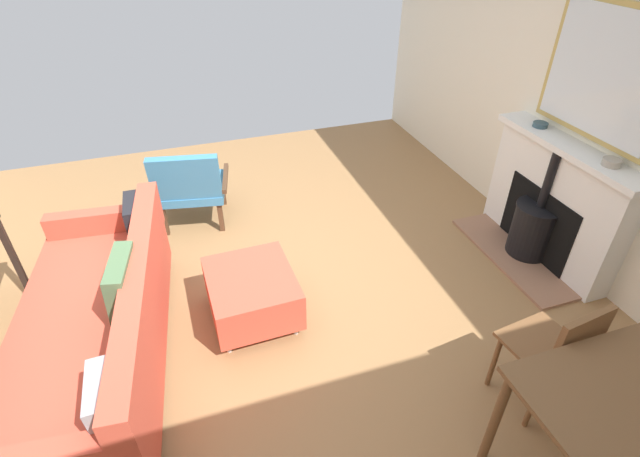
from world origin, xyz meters
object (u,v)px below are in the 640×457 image
(mantel_bowl_far, at_px, (612,162))
(mantel_bowl_near, at_px, (540,124))
(dining_chair_near_fireplace, at_px, (558,349))
(fireplace, at_px, (548,209))
(sofa, at_px, (99,329))
(armchair_accent, at_px, (190,185))
(ottoman, at_px, (252,292))

(mantel_bowl_far, bearing_deg, mantel_bowl_near, -90.00)
(mantel_bowl_near, relative_size, dining_chair_near_fireplace, 0.14)
(fireplace, height_order, dining_chair_near_fireplace, fireplace)
(fireplace, xyz_separation_m, sofa, (3.53, 0.13, -0.11))
(sofa, relative_size, dining_chair_near_fireplace, 2.52)
(mantel_bowl_far, bearing_deg, armchair_accent, -31.96)
(mantel_bowl_near, height_order, armchair_accent, mantel_bowl_near)
(dining_chair_near_fireplace, bearing_deg, armchair_accent, -56.56)
(fireplace, relative_size, mantel_bowl_near, 11.70)
(sofa, relative_size, ottoman, 3.11)
(dining_chair_near_fireplace, bearing_deg, mantel_bowl_near, -122.93)
(armchair_accent, bearing_deg, mantel_bowl_far, 148.04)
(ottoman, relative_size, dining_chair_near_fireplace, 0.81)
(sofa, xyz_separation_m, ottoman, (-1.00, -0.14, -0.11))
(sofa, xyz_separation_m, armchair_accent, (-0.72, -1.53, 0.08))
(sofa, bearing_deg, mantel_bowl_near, -172.13)
(sofa, bearing_deg, ottoman, -172.06)
(sofa, height_order, dining_chair_near_fireplace, dining_chair_near_fireplace)
(mantel_bowl_far, distance_m, armchair_accent, 3.40)
(fireplace, xyz_separation_m, mantel_bowl_near, (-0.03, -0.36, 0.60))
(fireplace, xyz_separation_m, ottoman, (2.53, -0.01, -0.21))
(sofa, xyz_separation_m, dining_chair_near_fireplace, (-2.49, 1.15, 0.16))
(mantel_bowl_far, relative_size, sofa, 0.06)
(armchair_accent, bearing_deg, fireplace, 153.48)
(mantel_bowl_near, xyz_separation_m, mantel_bowl_far, (0.00, 0.73, 0.01))
(ottoman, bearing_deg, mantel_bowl_near, -172.16)
(sofa, height_order, ottoman, sofa)
(fireplace, distance_m, dining_chair_near_fireplace, 1.65)
(fireplace, bearing_deg, mantel_bowl_near, -93.99)
(mantel_bowl_far, xyz_separation_m, sofa, (3.55, -0.24, -0.72))
(fireplace, height_order, ottoman, fireplace)
(sofa, distance_m, armchair_accent, 1.69)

